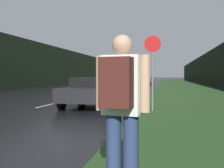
# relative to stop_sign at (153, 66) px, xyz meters

# --- Properties ---
(grass_verge) EXTENTS (6.00, 240.00, 0.02)m
(grass_verge) POSITION_rel_stop_sign_xyz_m (2.36, 29.45, -1.73)
(grass_verge) COLOR #26471E
(grass_verge) RESTS_ON ground_plane
(lane_stripe_c) EXTENTS (0.12, 3.00, 0.01)m
(lane_stripe_c) POSITION_rel_stop_sign_xyz_m (-4.91, 1.72, -1.73)
(lane_stripe_c) COLOR silver
(lane_stripe_c) RESTS_ON ground_plane
(lane_stripe_d) EXTENTS (0.12, 3.00, 0.01)m
(lane_stripe_d) POSITION_rel_stop_sign_xyz_m (-4.91, 8.72, -1.73)
(lane_stripe_d) COLOR silver
(lane_stripe_d) RESTS_ON ground_plane
(lane_stripe_e) EXTENTS (0.12, 3.00, 0.01)m
(lane_stripe_e) POSITION_rel_stop_sign_xyz_m (-4.91, 15.72, -1.73)
(lane_stripe_e) COLOR silver
(lane_stripe_e) RESTS_ON ground_plane
(treeline_far_side) EXTENTS (2.00, 140.00, 5.32)m
(treeline_far_side) POSITION_rel_stop_sign_xyz_m (-15.18, 39.45, 0.93)
(treeline_far_side) COLOR black
(treeline_far_side) RESTS_ON ground_plane
(treeline_near_side) EXTENTS (2.00, 140.00, 5.55)m
(treeline_near_side) POSITION_rel_stop_sign_xyz_m (8.36, 39.45, 1.04)
(treeline_near_side) COLOR black
(treeline_near_side) RESTS_ON ground_plane
(stop_sign) EXTENTS (0.63, 0.07, 2.89)m
(stop_sign) POSITION_rel_stop_sign_xyz_m (0.00, 0.00, 0.00)
(stop_sign) COLOR slate
(stop_sign) RESTS_ON ground_plane
(hitchhiker_with_backpack) EXTENTS (0.62, 0.47, 1.80)m
(hitchhiker_with_backpack) POSITION_rel_stop_sign_xyz_m (0.06, -7.74, -0.70)
(hitchhiker_with_backpack) COLOR navy
(hitchhiker_with_backpack) RESTS_ON ground_plane
(car_passing_near) EXTENTS (1.92, 4.32, 1.29)m
(car_passing_near) POSITION_rel_stop_sign_xyz_m (-2.77, 1.30, -1.06)
(car_passing_near) COLOR black
(car_passing_near) RESTS_ON ground_plane
(car_passing_far) EXTENTS (1.92, 4.19, 1.32)m
(car_passing_far) POSITION_rel_stop_sign_xyz_m (-2.77, 31.96, -1.07)
(car_passing_far) COLOR #9E9EA3
(car_passing_far) RESTS_ON ground_plane
(car_oncoming) EXTENTS (1.84, 4.78, 1.38)m
(car_oncoming) POSITION_rel_stop_sign_xyz_m (-7.04, 39.08, -1.04)
(car_oncoming) COLOR black
(car_oncoming) RESTS_ON ground_plane
(delivery_truck) EXTENTS (2.61, 8.41, 3.49)m
(delivery_truck) POSITION_rel_stop_sign_xyz_m (-7.04, 56.16, 0.11)
(delivery_truck) COLOR black
(delivery_truck) RESTS_ON ground_plane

